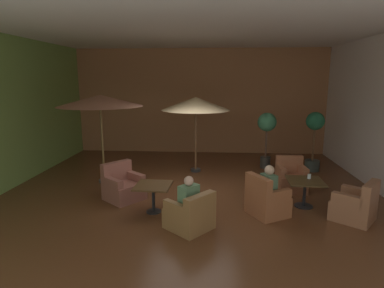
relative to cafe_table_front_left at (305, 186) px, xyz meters
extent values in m
cube|color=#59331C|center=(-2.71, 0.60, -0.51)|extent=(9.94, 9.96, 0.02)
cube|color=#9D643F|center=(-2.71, 5.54, 1.55)|extent=(9.94, 0.08, 4.10)
cube|color=silver|center=(-2.71, 0.60, 3.63)|extent=(9.94, 9.96, 0.06)
cylinder|color=black|center=(0.00, 0.00, -0.49)|extent=(0.42, 0.42, 0.02)
cylinder|color=black|center=(0.00, 0.00, -0.20)|extent=(0.07, 0.07, 0.60)
cube|color=#422F18|center=(0.00, 0.00, 0.12)|extent=(0.82, 0.82, 0.03)
cube|color=#915C3E|center=(0.83, -0.66, -0.29)|extent=(1.08, 1.08, 0.41)
cube|color=#915C3E|center=(1.07, -0.85, 0.15)|extent=(0.61, 0.70, 0.47)
cube|color=#915C3E|center=(0.61, -0.87, 0.02)|extent=(0.57, 0.50, 0.21)
cube|color=#915C3E|center=(0.99, -0.40, 0.02)|extent=(0.57, 0.50, 0.21)
cube|color=#935538|center=(-0.06, 1.06, -0.27)|extent=(0.75, 0.74, 0.46)
cube|color=#935538|center=(-0.08, 1.33, 0.18)|extent=(0.72, 0.20, 0.45)
cube|color=#935538|center=(0.22, 1.04, 0.07)|extent=(0.17, 0.55, 0.22)
cube|color=#935538|center=(-0.35, 1.00, 0.07)|extent=(0.17, 0.55, 0.22)
cube|color=brown|center=(-0.92, -0.52, -0.28)|extent=(1.00, 1.01, 0.44)
cube|color=brown|center=(-1.16, -0.66, 0.18)|extent=(0.51, 0.74, 0.48)
cube|color=brown|center=(-1.04, -0.23, 0.05)|extent=(0.55, 0.39, 0.21)
cube|color=brown|center=(-0.73, -0.78, 0.05)|extent=(0.55, 0.39, 0.21)
cylinder|color=black|center=(-3.45, -0.57, -0.49)|extent=(0.33, 0.33, 0.02)
cylinder|color=black|center=(-3.45, -0.57, -0.20)|extent=(0.07, 0.07, 0.60)
cube|color=#462D16|center=(-3.45, -0.57, 0.12)|extent=(0.81, 0.81, 0.03)
cube|color=brown|center=(-4.32, 0.14, -0.29)|extent=(1.13, 1.13, 0.42)
cube|color=brown|center=(-4.56, 0.34, 0.16)|extent=(0.65, 0.74, 0.48)
cube|color=brown|center=(-4.08, 0.37, 0.02)|extent=(0.58, 0.51, 0.19)
cube|color=brown|center=(-4.49, -0.14, 0.02)|extent=(0.58, 0.51, 0.19)
cube|color=brown|center=(-2.60, -1.30, -0.30)|extent=(1.08, 1.08, 0.41)
cube|color=brown|center=(-2.37, -1.50, 0.09)|extent=(0.62, 0.68, 0.37)
cube|color=brown|center=(-2.83, -1.51, 0.01)|extent=(0.55, 0.49, 0.20)
cube|color=brown|center=(-2.43, -1.03, 0.01)|extent=(0.55, 0.49, 0.20)
cylinder|color=#2D2D2D|center=(-2.70, 2.74, -0.46)|extent=(0.32, 0.32, 0.08)
cylinder|color=brown|center=(-2.70, 2.74, 0.67)|extent=(0.06, 0.06, 2.33)
cone|color=#DAB983|center=(-2.70, 2.74, 1.68)|extent=(2.15, 2.15, 0.40)
cylinder|color=#2D2D2D|center=(-5.27, 1.43, -0.46)|extent=(0.32, 0.32, 0.08)
cylinder|color=brown|center=(-5.27, 1.43, 0.73)|extent=(0.06, 0.06, 2.46)
cone|color=#9F644D|center=(-5.27, 1.43, 1.85)|extent=(2.34, 2.34, 0.31)
cylinder|color=#313935|center=(1.07, 3.09, -0.33)|extent=(0.47, 0.47, 0.34)
cylinder|color=brown|center=(1.07, 3.09, 0.36)|extent=(0.06, 0.06, 1.04)
sphere|color=#1F593A|center=(1.07, 3.09, 1.12)|extent=(0.58, 0.58, 0.58)
cylinder|color=#33312C|center=(-0.40, 3.32, -0.31)|extent=(0.34, 0.34, 0.38)
cylinder|color=brown|center=(-0.40, 3.32, 0.33)|extent=(0.06, 0.06, 0.91)
sphere|color=#397952|center=(-0.40, 3.32, 1.05)|extent=(0.62, 0.62, 0.62)
cube|color=#4C6B4E|center=(-0.92, -0.52, 0.18)|extent=(0.36, 0.40, 0.48)
sphere|color=tan|center=(-0.92, -0.52, 0.51)|extent=(0.21, 0.21, 0.21)
cube|color=#547853|center=(-2.60, -1.30, 0.15)|extent=(0.44, 0.45, 0.49)
sphere|color=tan|center=(-2.60, -1.30, 0.48)|extent=(0.19, 0.19, 0.19)
cylinder|color=silver|center=(0.12, 0.14, 0.19)|extent=(0.08, 0.08, 0.11)
camera|label=1|loc=(-2.10, -7.27, 2.44)|focal=30.09mm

